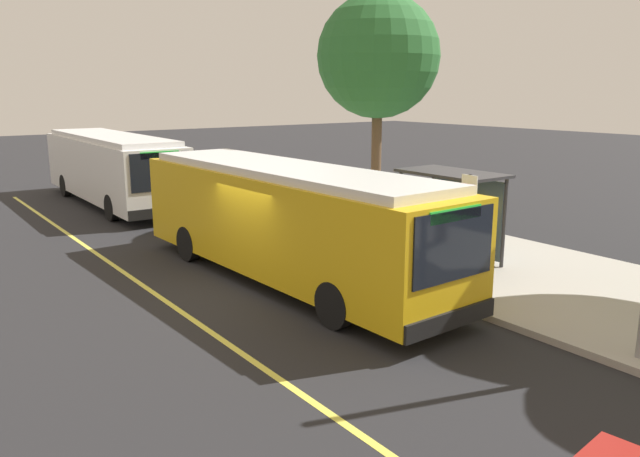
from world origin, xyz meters
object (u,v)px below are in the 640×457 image
(transit_bus_main, at_px, (287,218))
(route_sign_post, at_px, (468,218))
(waiting_bench, at_px, (450,244))
(transit_bus_second, at_px, (112,167))
(pedestrian_commuter, at_px, (398,218))

(transit_bus_main, bearing_deg, route_sign_post, 33.76)
(waiting_bench, bearing_deg, transit_bus_main, -109.74)
(transit_bus_second, height_order, waiting_bench, transit_bus_second)
(pedestrian_commuter, bearing_deg, waiting_bench, 13.08)
(route_sign_post, bearing_deg, waiting_bench, 139.10)
(transit_bus_second, relative_size, pedestrian_commuter, 6.58)
(transit_bus_second, relative_size, waiting_bench, 6.95)
(pedestrian_commuter, bearing_deg, route_sign_post, -20.81)
(waiting_bench, relative_size, route_sign_post, 0.57)
(route_sign_post, xyz_separation_m, pedestrian_commuter, (-3.87, 1.47, -0.84))
(transit_bus_second, distance_m, pedestrian_commuter, 13.88)
(transit_bus_main, relative_size, waiting_bench, 6.84)
(transit_bus_second, xyz_separation_m, waiting_bench, (14.98, 4.44, -0.98))
(waiting_bench, xyz_separation_m, route_sign_post, (2.16, -1.87, 1.32))
(transit_bus_main, relative_size, transit_bus_second, 0.98)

